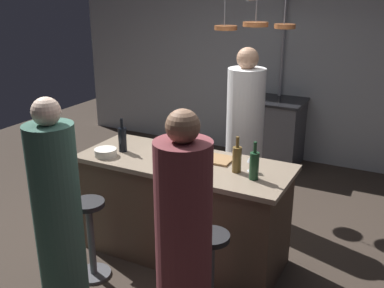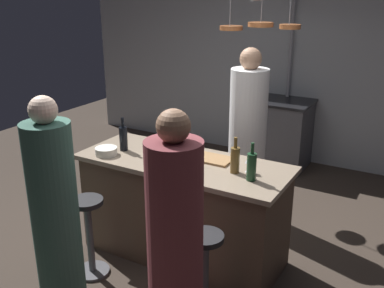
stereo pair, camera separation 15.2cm
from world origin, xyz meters
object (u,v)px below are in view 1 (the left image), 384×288
object	(u,v)px
cutting_board	(214,159)
wine_bottle_dark	(122,139)
mixing_bowl_steel	(165,148)
mixing_bowl_ceramic	(106,152)
guest_left	(58,216)
wine_glass_by_chef	(182,145)
pepper_mill	(171,149)
wine_glass_near_left_guest	(190,143)
bar_stool_right	(210,272)
guest_right	(184,248)
wine_bottle_green	(254,165)
stove_range	(272,132)
mixing_bowl_blue	(186,163)
chef	(244,142)
wine_bottle_amber	(237,159)
bar_stool_left	(91,235)
wine_glass_near_right_guest	(251,159)

from	to	relation	value
cutting_board	wine_bottle_dark	distance (m)	0.82
mixing_bowl_steel	mixing_bowl_ceramic	bearing A→B (deg)	-139.71
guest_left	wine_glass_by_chef	bearing A→B (deg)	68.53
pepper_mill	wine_glass_near_left_guest	world-z (taller)	pepper_mill
bar_stool_right	wine_glass_by_chef	bearing A→B (deg)	130.87
wine_glass_near_left_guest	mixing_bowl_steel	size ratio (longest dim) A/B	0.93
wine_glass_by_chef	mixing_bowl_ceramic	xyz separation A→B (m)	(-0.59, -0.28, -0.07)
wine_bottle_dark	wine_glass_near_left_guest	xyz separation A→B (m)	(0.56, 0.20, -0.01)
mixing_bowl_steel	guest_left	bearing A→B (deg)	-101.20
mixing_bowl_ceramic	mixing_bowl_steel	world-z (taller)	mixing_bowl_ceramic
bar_stool_right	guest_right	bearing A→B (deg)	-94.42
mixing_bowl_steel	guest_right	bearing A→B (deg)	-54.61
wine_bottle_dark	wine_bottle_green	xyz separation A→B (m)	(1.23, -0.04, -0.00)
wine_glass_near_left_guest	mixing_bowl_ceramic	world-z (taller)	wine_glass_near_left_guest
stove_range	mixing_bowl_steel	bearing A→B (deg)	-96.15
wine_glass_near_left_guest	mixing_bowl_blue	distance (m)	0.31
chef	guest_right	xyz separation A→B (m)	(0.34, -1.90, -0.05)
wine_bottle_amber	wine_glass_by_chef	xyz separation A→B (m)	(-0.53, 0.09, -0.00)
wine_bottle_dark	wine_glass_by_chef	size ratio (longest dim) A/B	2.04
wine_bottle_amber	wine_glass_near_left_guest	xyz separation A→B (m)	(-0.50, 0.17, -0.00)
wine_glass_near_left_guest	mixing_bowl_steel	distance (m)	0.24
chef	bar_stool_right	xyz separation A→B (m)	(0.37, -1.56, -0.43)
stove_range	wine_glass_near_left_guest	distance (m)	2.36
cutting_board	wine_bottle_amber	xyz separation A→B (m)	(0.27, -0.15, 0.10)
mixing_bowl_steel	mixing_bowl_blue	xyz separation A→B (m)	(0.34, -0.25, 0.01)
bar_stool_right	wine_bottle_green	size ratio (longest dim) A/B	2.30
mixing_bowl_steel	wine_glass_by_chef	bearing A→B (deg)	-14.60
chef	mixing_bowl_steel	xyz separation A→B (m)	(-0.43, -0.82, 0.12)
bar_stool_right	pepper_mill	world-z (taller)	pepper_mill
pepper_mill	mixing_bowl_ceramic	xyz separation A→B (m)	(-0.55, -0.17, -0.07)
bar_stool_left	wine_bottle_dark	distance (m)	0.86
stove_range	cutting_board	size ratio (longest dim) A/B	2.78
chef	bar_stool_left	world-z (taller)	chef
guest_left	wine_bottle_amber	bearing A→B (deg)	45.74
cutting_board	guest_right	bearing A→B (deg)	-74.34
bar_stool_left	wine_bottle_amber	distance (m)	1.33
wine_bottle_amber	cutting_board	bearing A→B (deg)	150.43
stove_range	mixing_bowl_blue	size ratio (longest dim) A/B	4.71
pepper_mill	wine_bottle_dark	bearing A→B (deg)	-179.62
pepper_mill	wine_glass_near_right_guest	xyz separation A→B (m)	(0.67, 0.08, 0.00)
bar_stool_left	mixing_bowl_steel	size ratio (longest dim) A/B	4.31
bar_stool_left	bar_stool_right	world-z (taller)	same
wine_glass_near_left_guest	stove_range	bearing A→B (deg)	89.43
bar_stool_left	cutting_board	world-z (taller)	cutting_board
wine_glass_near_right_guest	stove_range	bearing A→B (deg)	103.43
wine_bottle_dark	wine_glass_near_left_guest	distance (m)	0.59
wine_glass_near_right_guest	mixing_bowl_steel	size ratio (longest dim) A/B	0.93
wine_bottle_green	wine_glass_near_left_guest	world-z (taller)	wine_bottle_green
wine_bottle_dark	wine_glass_near_right_guest	xyz separation A→B (m)	(1.16, 0.09, -0.01)
wine_bottle_dark	wine_glass_near_right_guest	distance (m)	1.16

